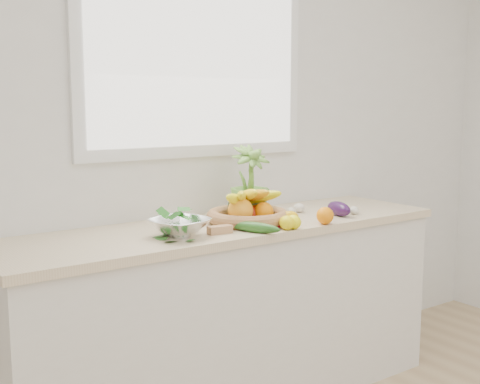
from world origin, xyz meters
TOP-DOWN VIEW (x-y plane):
  - back_wall at (0.00, 2.25)m, footprint 4.50×0.02m
  - counter_cabinet at (0.00, 1.95)m, footprint 2.20×0.58m
  - countertop at (0.00, 1.95)m, footprint 2.24×0.62m
  - window_frame at (0.00, 2.23)m, footprint 1.30×0.03m
  - window_pane at (0.00, 2.21)m, footprint 1.18×0.01m
  - orange_loose at (0.36, 1.67)m, footprint 0.10×0.10m
  - lemon_a at (0.13, 1.68)m, footprint 0.08×0.09m
  - lemon_b at (0.17, 1.67)m, footprint 0.07×0.09m
  - lemon_c at (0.22, 1.76)m, footprint 0.11×0.10m
  - apple at (0.11, 1.90)m, footprint 0.09×0.09m
  - ginger at (-0.16, 1.78)m, footprint 0.11×0.05m
  - garlic_a at (0.39, 1.95)m, footprint 0.05×0.05m
  - garlic_b at (0.47, 1.98)m, footprint 0.08×0.08m
  - garlic_c at (0.66, 1.77)m, footprint 0.06×0.06m
  - eggplant at (0.57, 1.79)m, footprint 0.11×0.20m
  - cucumber at (-0.02, 1.72)m, footprint 0.15×0.25m
  - radish at (0.13, 1.73)m, footprint 0.04×0.04m
  - potted_herb at (0.16, 2.00)m, footprint 0.20×0.20m
  - fruit_basket at (0.08, 1.91)m, footprint 0.50×0.50m
  - colander_with_spinach at (-0.34, 1.83)m, footprint 0.30×0.30m

SIDE VIEW (x-z plane):
  - counter_cabinet at x=0.00m, z-range 0.00..0.86m
  - countertop at x=0.00m, z-range 0.86..0.90m
  - radish at x=0.13m, z-range 0.90..0.93m
  - ginger at x=-0.16m, z-range 0.90..0.93m
  - garlic_a at x=0.39m, z-range 0.90..0.94m
  - garlic_c at x=0.66m, z-range 0.90..0.94m
  - cucumber at x=-0.02m, z-range 0.90..0.95m
  - garlic_b at x=0.47m, z-range 0.90..0.95m
  - lemon_b at x=0.17m, z-range 0.90..0.97m
  - lemon_a at x=0.13m, z-range 0.90..0.97m
  - lemon_c at x=0.22m, z-range 0.90..0.97m
  - eggplant at x=0.57m, z-range 0.90..0.97m
  - apple at x=0.11m, z-range 0.90..0.98m
  - orange_loose at x=0.36m, z-range 0.90..0.98m
  - fruit_basket at x=0.08m, z-range 0.86..1.05m
  - colander_with_spinach at x=-0.34m, z-range 0.90..1.03m
  - potted_herb at x=0.16m, z-range 0.91..1.26m
  - back_wall at x=0.00m, z-range 0.00..2.70m
  - window_frame at x=0.00m, z-range 1.20..2.30m
  - window_pane at x=0.00m, z-range 1.26..2.24m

